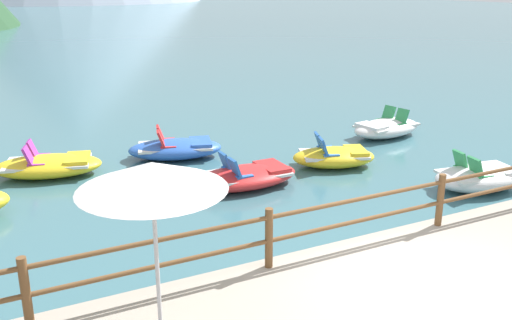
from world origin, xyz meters
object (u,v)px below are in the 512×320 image
object	(u,v)px
pedal_boat_3	(176,148)
pedal_boat_5	(479,177)
pedal_boat_2	(386,128)
pedal_boat_1	(245,176)
pedal_boat_4	(49,165)
beach_umbrella	(152,179)
pedal_boat_6	(334,156)

from	to	relation	value
pedal_boat_3	pedal_boat_5	distance (m)	7.59
pedal_boat_2	pedal_boat_3	distance (m)	6.48
pedal_boat_1	pedal_boat_5	distance (m)	5.31
pedal_boat_4	pedal_boat_5	size ratio (longest dim) A/B	1.21
beach_umbrella	pedal_boat_4	distance (m)	8.41
pedal_boat_6	pedal_boat_5	bearing A→B (deg)	-55.50
beach_umbrella	pedal_boat_2	world-z (taller)	beach_umbrella
pedal_boat_2	pedal_boat_5	world-z (taller)	pedal_boat_5
pedal_boat_1	pedal_boat_5	world-z (taller)	pedal_boat_5
pedal_boat_2	pedal_boat_6	distance (m)	3.50
beach_umbrella	pedal_boat_2	distance (m)	12.12
pedal_boat_4	pedal_boat_6	size ratio (longest dim) A/B	1.17
pedal_boat_3	pedal_boat_2	bearing A→B (deg)	-7.12
pedal_boat_3	pedal_boat_4	distance (m)	3.23
beach_umbrella	pedal_boat_2	bearing A→B (deg)	37.79
pedal_boat_2	pedal_boat_4	distance (m)	9.70
pedal_boat_3	beach_umbrella	bearing A→B (deg)	-110.24
beach_umbrella	pedal_boat_4	bearing A→B (deg)	91.71
beach_umbrella	pedal_boat_1	size ratio (longest dim) A/B	0.87
pedal_boat_2	pedal_boat_5	bearing A→B (deg)	-103.25
pedal_boat_1	beach_umbrella	bearing A→B (deg)	-124.94
pedal_boat_2	pedal_boat_6	bearing A→B (deg)	-150.96
pedal_boat_2	pedal_boat_5	size ratio (longest dim) A/B	1.12
pedal_boat_5	pedal_boat_2	bearing A→B (deg)	76.75
pedal_boat_6	pedal_boat_3	bearing A→B (deg)	143.46
pedal_boat_1	pedal_boat_2	bearing A→B (deg)	19.44
pedal_boat_4	pedal_boat_6	world-z (taller)	pedal_boat_4
pedal_boat_4	pedal_boat_6	xyz separation A→B (m)	(6.61, -2.51, -0.01)
pedal_boat_6	pedal_boat_4	bearing A→B (deg)	159.20
pedal_boat_2	pedal_boat_4	bearing A→B (deg)	175.20
beach_umbrella	pedal_boat_5	distance (m)	9.04
pedal_boat_3	pedal_boat_4	world-z (taller)	pedal_boat_3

